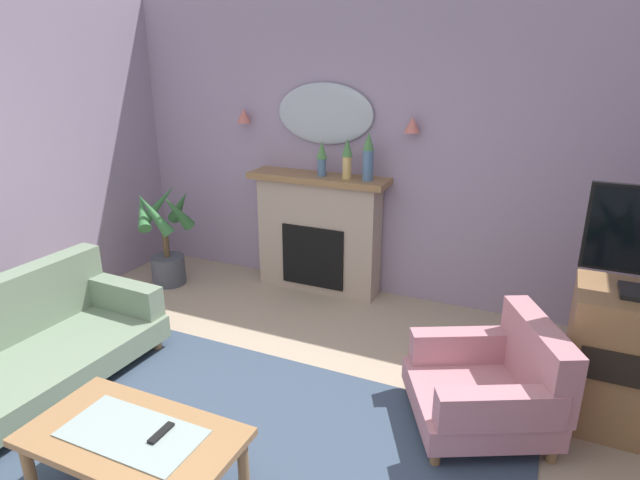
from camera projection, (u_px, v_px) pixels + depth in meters
wall_back at (386, 150)px, 4.88m from camera, size 6.25×0.10×2.80m
patterned_rug at (224, 475)px, 2.98m from camera, size 3.20×2.40×0.01m
fireplace at (318, 234)px, 5.19m from camera, size 1.36×0.36×1.16m
mantel_vase_right at (322, 157)px, 4.89m from camera, size 0.10×0.10×0.32m
mantel_vase_centre at (347, 157)px, 4.78m from camera, size 0.10×0.10×0.37m
mantel_vase_left at (368, 156)px, 4.70m from camera, size 0.10×0.10×0.43m
wall_mirror at (325, 114)px, 4.93m from camera, size 0.96×0.06×0.56m
wall_sconce_left at (244, 116)px, 5.24m from camera, size 0.14×0.14×0.14m
wall_sconce_right at (412, 125)px, 4.57m from camera, size 0.14×0.14×0.14m
coffee_table at (133, 443)px, 2.68m from camera, size 1.10×0.60×0.45m
tv_remote at (161, 433)px, 2.64m from camera, size 0.04×0.16×0.02m
floral_couch at (25, 346)px, 3.69m from camera, size 0.92×1.75×0.76m
armchair_near_fireplace at (494, 383)px, 3.30m from camera, size 1.09×1.08×0.71m
tv_cabinet at (638, 363)px, 3.25m from camera, size 0.80×0.57×0.90m
potted_plant_tall_palm at (165, 238)px, 5.32m from camera, size 0.64×0.66×1.02m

